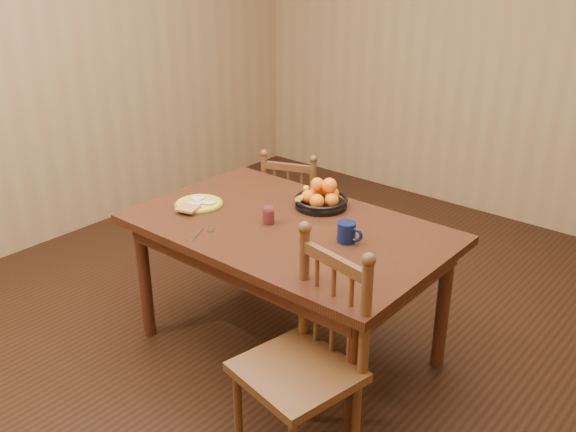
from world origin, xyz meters
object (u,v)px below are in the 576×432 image
Objects in this scene: chair_near at (305,364)px; coffee_mug at (347,232)px; fruit_bowl at (321,198)px; chair_far at (295,214)px; dining_table at (288,240)px; breakfast_plate at (198,204)px.

coffee_mug is at bearing 120.77° from chair_near.
fruit_bowl is (-0.36, 0.27, 0.00)m from coffee_mug.
chair_near is (1.09, -1.27, 0.06)m from chair_far.
chair_far is 1.68m from chair_near.
dining_table is at bearing 106.30° from chair_far.
chair_near is (0.56, -0.56, -0.18)m from dining_table.
coffee_mug is (0.34, 0.03, 0.14)m from dining_table.
breakfast_plate is at bearing -170.12° from coffee_mug.
chair_near is at bearing -45.01° from dining_table.
fruit_bowl is at bearing 143.50° from coffee_mug.
fruit_bowl is (0.52, 0.42, 0.04)m from breakfast_plate.
chair_near reaches higher than fruit_bowl.
breakfast_plate is at bearing 168.76° from chair_near.
dining_table is at bearing 12.56° from breakfast_plate.
chair_far is 0.87× the size of chair_near.
dining_table is 0.33m from fruit_bowl.
breakfast_plate is at bearing -141.07° from fruit_bowl.
chair_near reaches higher than breakfast_plate.
chair_near is 0.71m from coffee_mug.
chair_near is at bearing -69.86° from coffee_mug.
coffee_mug is at bearing 5.59° from dining_table.
chair_far reaches higher than coffee_mug.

